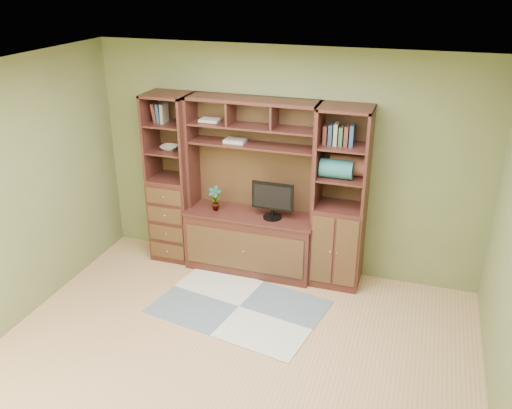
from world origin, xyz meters
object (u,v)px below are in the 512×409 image
(center_hutch, at_px, (250,190))
(right_tower, at_px, (341,200))
(left_tower, at_px, (172,179))
(monitor, at_px, (273,194))

(center_hutch, distance_m, right_tower, 1.03)
(center_hutch, bearing_deg, left_tower, 177.71)
(center_hutch, bearing_deg, right_tower, 2.23)
(monitor, bearing_deg, left_tower, 177.37)
(left_tower, bearing_deg, monitor, -3.36)
(left_tower, xyz_separation_m, monitor, (1.28, -0.07, -0.00))
(center_hutch, bearing_deg, monitor, -7.20)
(left_tower, xyz_separation_m, right_tower, (2.02, 0.00, 0.00))
(center_hutch, relative_size, monitor, 3.50)
(left_tower, height_order, monitor, left_tower)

